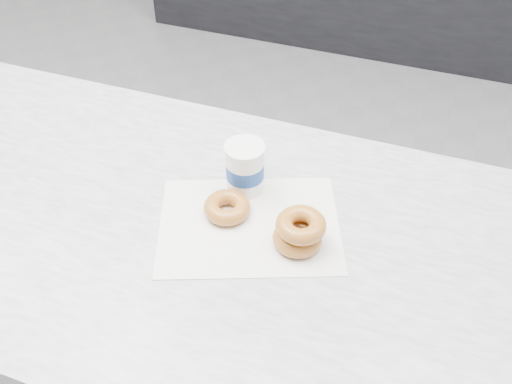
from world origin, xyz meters
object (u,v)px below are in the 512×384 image
counter (130,329)px  coffee_cup (245,168)px  donut_single (227,207)px  donut_stack (299,231)px

counter → coffee_cup: coffee_cup is taller
counter → donut_single: donut_single is taller
counter → donut_stack: (0.41, 0.02, 0.48)m
donut_single → coffee_cup: bearing=85.5°
donut_single → coffee_cup: coffee_cup is taller
donut_single → donut_stack: size_ratio=0.91×
counter → donut_stack: size_ratio=30.44×
counter → coffee_cup: (0.27, 0.13, 0.50)m
counter → donut_stack: donut_stack is taller
counter → donut_stack: 0.64m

